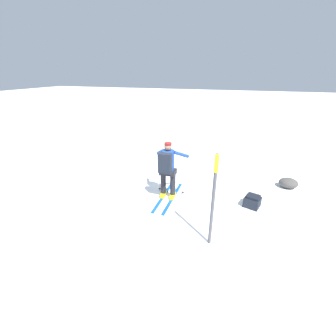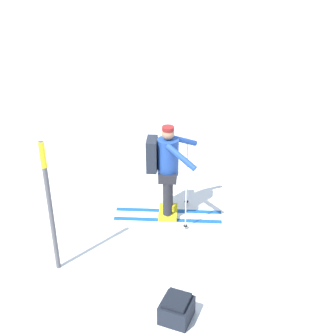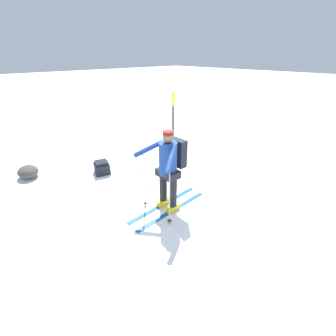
% 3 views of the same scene
% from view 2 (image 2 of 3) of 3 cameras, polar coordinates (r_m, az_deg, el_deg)
% --- Properties ---
extents(ground_plane, '(80.00, 80.00, 0.00)m').
position_cam_2_polar(ground_plane, '(7.72, -0.91, -6.60)').
color(ground_plane, white).
extents(skier, '(0.98, 1.79, 1.62)m').
position_cam_2_polar(skier, '(7.39, -0.22, 0.18)').
color(skier, '#144C9E').
rests_on(skier, ground_plane).
extents(dropped_backpack, '(0.48, 0.47, 0.33)m').
position_cam_2_polar(dropped_backpack, '(6.02, 1.05, -16.81)').
color(dropped_backpack, black).
rests_on(dropped_backpack, ground_plane).
extents(trail_marker, '(0.08, 0.08, 1.98)m').
position_cam_2_polar(trail_marker, '(6.35, -14.31, -3.70)').
color(trail_marker, '#4C4C51').
rests_on(trail_marker, ground_plane).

